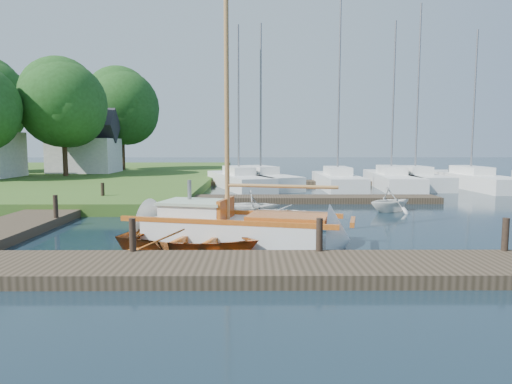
{
  "coord_description": "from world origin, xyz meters",
  "views": [
    {
      "loc": [
        -0.09,
        -15.8,
        2.88
      ],
      "look_at": [
        0.0,
        0.0,
        1.2
      ],
      "focal_mm": 32.0,
      "sensor_mm": 36.0,
      "label": 1
    }
  ],
  "objects_px": {
    "mooring_post_5": "(103,191)",
    "marina_boat_3": "(391,179)",
    "tender_d": "(391,198)",
    "marina_boat_2": "(337,180)",
    "mooring_post_2": "(319,235)",
    "sailboat": "(240,231)",
    "mooring_post_3": "(505,234)",
    "tree_3": "(63,103)",
    "tree_7": "(122,107)",
    "tender_b": "(254,202)",
    "tender_c": "(288,212)",
    "house_c": "(85,147)",
    "marina_boat_4": "(415,178)",
    "marina_boat_1": "(261,178)",
    "mooring_post_4": "(56,206)",
    "mooring_post_1": "(133,235)",
    "marina_boat_0": "(239,179)",
    "dinghy": "(189,236)",
    "marina_boat_5": "(470,179)",
    "tender_a": "(217,208)"
  },
  "relations": [
    {
      "from": "tender_b",
      "to": "marina_boat_4",
      "type": "relative_size",
      "value": 0.18
    },
    {
      "from": "marina_boat_1",
      "to": "marina_boat_3",
      "type": "bearing_deg",
      "value": -113.45
    },
    {
      "from": "sailboat",
      "to": "tree_3",
      "type": "xyz_separation_m",
      "value": [
        -13.5,
        20.72,
        5.47
      ]
    },
    {
      "from": "marina_boat_0",
      "to": "tender_d",
      "type": "bearing_deg",
      "value": -165.13
    },
    {
      "from": "dinghy",
      "to": "tender_d",
      "type": "relative_size",
      "value": 1.82
    },
    {
      "from": "tree_3",
      "to": "tree_7",
      "type": "xyz_separation_m",
      "value": [
        2.0,
        8.0,
        0.39
      ]
    },
    {
      "from": "marina_boat_3",
      "to": "dinghy",
      "type": "bearing_deg",
      "value": 154.14
    },
    {
      "from": "tender_b",
      "to": "tender_c",
      "type": "height_order",
      "value": "tender_b"
    },
    {
      "from": "mooring_post_3",
      "to": "tender_b",
      "type": "distance_m",
      "value": 9.48
    },
    {
      "from": "marina_boat_1",
      "to": "tree_3",
      "type": "distance_m",
      "value": 15.74
    },
    {
      "from": "mooring_post_5",
      "to": "marina_boat_3",
      "type": "height_order",
      "value": "marina_boat_3"
    },
    {
      "from": "mooring_post_1",
      "to": "tender_a",
      "type": "xyz_separation_m",
      "value": [
        1.5,
        6.75,
        -0.31
      ]
    },
    {
      "from": "mooring_post_5",
      "to": "marina_boat_4",
      "type": "distance_m",
      "value": 19.87
    },
    {
      "from": "mooring_post_5",
      "to": "marina_boat_3",
      "type": "relative_size",
      "value": 0.07
    },
    {
      "from": "tender_d",
      "to": "marina_boat_2",
      "type": "relative_size",
      "value": 0.18
    },
    {
      "from": "mooring_post_3",
      "to": "tender_a",
      "type": "bearing_deg",
      "value": 138.0
    },
    {
      "from": "marina_boat_3",
      "to": "marina_boat_5",
      "type": "relative_size",
      "value": 1.06
    },
    {
      "from": "sailboat",
      "to": "tender_d",
      "type": "distance_m",
      "value": 8.66
    },
    {
      "from": "tender_c",
      "to": "tree_3",
      "type": "relative_size",
      "value": 0.39
    },
    {
      "from": "house_c",
      "to": "tree_7",
      "type": "bearing_deg",
      "value": 63.69
    },
    {
      "from": "dinghy",
      "to": "marina_boat_2",
      "type": "bearing_deg",
      "value": -7.32
    },
    {
      "from": "tender_a",
      "to": "marina_boat_0",
      "type": "xyz_separation_m",
      "value": [
        0.46,
        11.97,
        0.17
      ]
    },
    {
      "from": "tender_d",
      "to": "tree_7",
      "type": "bearing_deg",
      "value": 9.15
    },
    {
      "from": "mooring_post_3",
      "to": "mooring_post_5",
      "type": "distance_m",
      "value": 16.4
    },
    {
      "from": "tender_b",
      "to": "tender_c",
      "type": "bearing_deg",
      "value": -129.86
    },
    {
      "from": "marina_boat_0",
      "to": "marina_boat_3",
      "type": "distance_m",
      "value": 10.12
    },
    {
      "from": "tender_c",
      "to": "tender_d",
      "type": "distance_m",
      "value": 5.22
    },
    {
      "from": "tender_a",
      "to": "marina_boat_5",
      "type": "xyz_separation_m",
      "value": [
        15.68,
        12.21,
        0.17
      ]
    },
    {
      "from": "tender_a",
      "to": "marina_boat_4",
      "type": "bearing_deg",
      "value": -51.84
    },
    {
      "from": "mooring_post_2",
      "to": "tender_c",
      "type": "bearing_deg",
      "value": 93.25
    },
    {
      "from": "sailboat",
      "to": "marina_boat_4",
      "type": "distance_m",
      "value": 20.2
    },
    {
      "from": "mooring_post_2",
      "to": "tree_7",
      "type": "bearing_deg",
      "value": 113.5
    },
    {
      "from": "tender_b",
      "to": "tree_7",
      "type": "distance_m",
      "value": 27.19
    },
    {
      "from": "mooring_post_2",
      "to": "sailboat",
      "type": "bearing_deg",
      "value": 130.61
    },
    {
      "from": "mooring_post_2",
      "to": "marina_boat_3",
      "type": "height_order",
      "value": "marina_boat_3"
    },
    {
      "from": "mooring_post_5",
      "to": "marina_boat_2",
      "type": "relative_size",
      "value": 0.07
    },
    {
      "from": "mooring_post_4",
      "to": "mooring_post_1",
      "type": "bearing_deg",
      "value": -51.34
    },
    {
      "from": "mooring_post_5",
      "to": "mooring_post_3",
      "type": "bearing_deg",
      "value": -37.57
    },
    {
      "from": "mooring_post_1",
      "to": "mooring_post_5",
      "type": "bearing_deg",
      "value": 111.8
    },
    {
      "from": "tender_b",
      "to": "marina_boat_1",
      "type": "height_order",
      "value": "marina_boat_1"
    },
    {
      "from": "sailboat",
      "to": "marina_boat_3",
      "type": "bearing_deg",
      "value": 74.7
    },
    {
      "from": "mooring_post_2",
      "to": "house_c",
      "type": "relative_size",
      "value": 0.15
    },
    {
      "from": "marina_boat_2",
      "to": "house_c",
      "type": "relative_size",
      "value": 2.29
    },
    {
      "from": "tender_d",
      "to": "marina_boat_4",
      "type": "height_order",
      "value": "marina_boat_4"
    },
    {
      "from": "mooring_post_5",
      "to": "tender_c",
      "type": "relative_size",
      "value": 0.23
    },
    {
      "from": "tender_c",
      "to": "marina_boat_3",
      "type": "xyz_separation_m",
      "value": [
        7.89,
        13.52,
        0.21
      ]
    },
    {
      "from": "tree_7",
      "to": "tree_3",
      "type": "bearing_deg",
      "value": -104.04
    },
    {
      "from": "marina_boat_1",
      "to": "marina_boat_3",
      "type": "height_order",
      "value": "marina_boat_3"
    },
    {
      "from": "dinghy",
      "to": "mooring_post_5",
      "type": "bearing_deg",
      "value": 46.36
    },
    {
      "from": "tree_3",
      "to": "mooring_post_2",
      "type": "bearing_deg",
      "value": -56.08
    }
  ]
}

